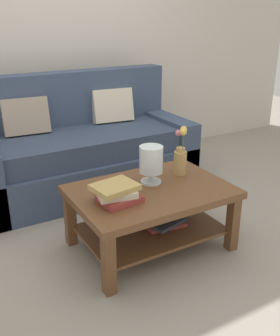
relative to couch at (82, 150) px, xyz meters
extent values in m
plane|color=gray|center=(0.05, -0.94, -0.36)|extent=(10.00, 10.00, 0.00)
cube|color=beige|center=(0.05, 0.71, 0.99)|extent=(6.40, 0.12, 2.70)
cube|color=#384760|center=(0.00, -0.07, -0.18)|extent=(2.02, 0.90, 0.36)
cube|color=#324057|center=(0.00, -0.10, 0.10)|extent=(1.78, 0.74, 0.20)
cube|color=#384760|center=(0.00, 0.28, 0.35)|extent=(2.02, 0.20, 0.70)
cube|color=#384760|center=(0.91, -0.07, -0.06)|extent=(0.20, 0.90, 0.60)
cube|color=gray|center=(-0.45, 0.14, 0.36)|extent=(0.41, 0.22, 0.34)
cube|color=beige|center=(0.40, 0.14, 0.36)|extent=(0.42, 0.23, 0.34)
cube|color=brown|center=(0.01, -1.24, 0.07)|extent=(1.07, 0.74, 0.05)
cube|color=brown|center=(-0.47, -1.55, -0.16)|extent=(0.07, 0.07, 0.41)
cube|color=brown|center=(0.49, -1.55, -0.16)|extent=(0.07, 0.07, 0.41)
cube|color=brown|center=(-0.47, -0.92, -0.16)|extent=(0.07, 0.07, 0.41)
cube|color=brown|center=(0.49, -0.92, -0.16)|extent=(0.07, 0.07, 0.41)
cube|color=brown|center=(0.01, -1.24, -0.22)|extent=(0.95, 0.62, 0.02)
cube|color=#993833|center=(0.12, -1.25, -0.20)|extent=(0.30, 0.23, 0.03)
cube|color=#2D333D|center=(0.12, -1.26, -0.17)|extent=(0.32, 0.26, 0.03)
cube|color=#993833|center=(-0.26, -1.31, 0.11)|extent=(0.27, 0.22, 0.04)
cube|color=beige|center=(-0.28, -1.29, 0.16)|extent=(0.27, 0.24, 0.04)
cube|color=tan|center=(-0.29, -1.29, 0.19)|extent=(0.30, 0.25, 0.04)
cylinder|color=silver|center=(0.07, -1.15, 0.10)|extent=(0.15, 0.15, 0.02)
cylinder|color=silver|center=(0.07, -1.15, 0.14)|extent=(0.04, 0.04, 0.07)
cylinder|color=silver|center=(0.07, -1.15, 0.27)|extent=(0.17, 0.17, 0.19)
sphere|color=tan|center=(0.04, -1.15, 0.23)|extent=(0.05, 0.05, 0.05)
sphere|color=#2D333D|center=(0.09, -1.13, 0.23)|extent=(0.06, 0.06, 0.06)
cylinder|color=tan|center=(0.34, -1.12, 0.18)|extent=(0.09, 0.09, 0.18)
cylinder|color=tan|center=(0.34, -1.12, 0.28)|extent=(0.07, 0.07, 0.03)
cylinder|color=#426638|center=(0.36, -1.11, 0.36)|extent=(0.01, 0.01, 0.12)
sphere|color=gold|center=(0.36, -1.11, 0.43)|extent=(0.05, 0.05, 0.05)
cylinder|color=#426638|center=(0.33, -1.10, 0.35)|extent=(0.01, 0.01, 0.09)
sphere|color=#C66B7A|center=(0.33, -1.10, 0.41)|extent=(0.05, 0.05, 0.05)
cylinder|color=#426638|center=(0.33, -1.16, 0.36)|extent=(0.01, 0.01, 0.12)
sphere|color=gold|center=(0.33, -1.16, 0.43)|extent=(0.05, 0.05, 0.05)
camera|label=1|loc=(-1.27, -3.31, 1.22)|focal=41.98mm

